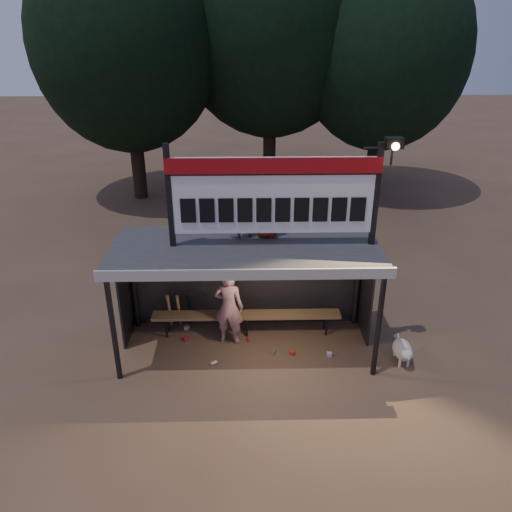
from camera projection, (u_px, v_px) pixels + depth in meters
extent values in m
plane|color=brown|center=(247.00, 348.00, 10.28)|extent=(80.00, 80.00, 0.00)
imported|color=silver|center=(229.00, 307.00, 10.15)|extent=(0.68, 0.53, 1.65)
imported|color=slate|center=(238.00, 209.00, 9.44)|extent=(0.67, 0.61, 1.12)
imported|color=#A22018|center=(267.00, 210.00, 9.45)|extent=(0.56, 0.40, 1.07)
cube|color=#37373A|center=(246.00, 248.00, 9.32)|extent=(5.00, 2.00, 0.12)
cube|color=beige|center=(246.00, 274.00, 8.42)|extent=(5.10, 0.06, 0.20)
cylinder|color=black|center=(113.00, 328.00, 8.95)|extent=(0.10, 0.10, 2.20)
cylinder|color=black|center=(379.00, 325.00, 9.05)|extent=(0.10, 0.10, 2.20)
cylinder|color=black|center=(133.00, 281.00, 10.58)|extent=(0.10, 0.10, 2.20)
cylinder|color=black|center=(358.00, 279.00, 10.68)|extent=(0.10, 0.10, 2.20)
cube|color=black|center=(246.00, 278.00, 10.72)|extent=(5.00, 0.04, 2.20)
cube|color=black|center=(124.00, 291.00, 10.21)|extent=(0.04, 1.00, 2.20)
cube|color=black|center=(367.00, 288.00, 10.32)|extent=(0.04, 1.00, 2.20)
cylinder|color=black|center=(246.00, 233.00, 10.28)|extent=(5.00, 0.06, 0.06)
cube|color=black|center=(170.00, 197.00, 8.87)|extent=(0.10, 0.10, 1.90)
cube|color=black|center=(376.00, 195.00, 8.95)|extent=(0.10, 0.10, 1.90)
cube|color=white|center=(273.00, 196.00, 8.91)|extent=(3.80, 0.08, 1.40)
cube|color=#A50B10|center=(274.00, 166.00, 8.62)|extent=(3.80, 0.04, 0.28)
cube|color=black|center=(274.00, 174.00, 8.68)|extent=(3.80, 0.02, 0.03)
cube|color=black|center=(188.00, 211.00, 8.93)|extent=(0.27, 0.03, 0.45)
cube|color=black|center=(207.00, 211.00, 8.94)|extent=(0.27, 0.03, 0.45)
cube|color=black|center=(226.00, 210.00, 8.95)|extent=(0.27, 0.03, 0.45)
cube|color=black|center=(245.00, 210.00, 8.96)|extent=(0.27, 0.03, 0.45)
cube|color=black|center=(264.00, 210.00, 8.96)|extent=(0.27, 0.03, 0.45)
cube|color=black|center=(283.00, 210.00, 8.97)|extent=(0.27, 0.03, 0.45)
cube|color=black|center=(301.00, 210.00, 8.98)|extent=(0.27, 0.03, 0.45)
cube|color=black|center=(320.00, 210.00, 8.98)|extent=(0.27, 0.03, 0.45)
cube|color=black|center=(339.00, 210.00, 8.99)|extent=(0.27, 0.03, 0.45)
cube|color=black|center=(358.00, 209.00, 9.00)|extent=(0.27, 0.03, 0.45)
cylinder|color=black|center=(378.00, 148.00, 8.59)|extent=(0.50, 0.04, 0.04)
cylinder|color=black|center=(392.00, 156.00, 8.65)|extent=(0.04, 0.04, 0.30)
cube|color=black|center=(394.00, 143.00, 8.50)|extent=(0.30, 0.22, 0.18)
sphere|color=#FFD88C|center=(395.00, 146.00, 8.44)|extent=(0.14, 0.14, 0.14)
cube|color=olive|center=(246.00, 315.00, 10.59)|extent=(4.00, 0.35, 0.06)
cylinder|color=black|center=(166.00, 328.00, 10.54)|extent=(0.05, 0.05, 0.45)
cylinder|color=black|center=(168.00, 322.00, 10.75)|extent=(0.05, 0.05, 0.45)
cylinder|color=black|center=(247.00, 327.00, 10.57)|extent=(0.05, 0.05, 0.45)
cylinder|color=black|center=(246.00, 321.00, 10.79)|extent=(0.05, 0.05, 0.45)
cylinder|color=black|center=(326.00, 326.00, 10.61)|extent=(0.05, 0.05, 0.45)
cylinder|color=black|center=(325.00, 320.00, 10.83)|extent=(0.05, 0.05, 0.45)
cylinder|color=black|center=(137.00, 149.00, 18.46)|extent=(0.50, 0.50, 3.74)
ellipsoid|color=black|center=(126.00, 41.00, 16.92)|extent=(6.46, 6.46, 7.48)
cylinder|color=#322116|center=(270.00, 134.00, 19.84)|extent=(0.50, 0.50, 4.18)
ellipsoid|color=black|center=(271.00, 20.00, 18.11)|extent=(7.22, 7.22, 8.36)
cylinder|color=black|center=(375.00, 147.00, 19.15)|extent=(0.50, 0.50, 3.52)
ellipsoid|color=black|center=(384.00, 51.00, 17.70)|extent=(6.08, 6.08, 7.04)
ellipsoid|color=silver|center=(402.00, 350.00, 9.76)|extent=(0.36, 0.58, 0.36)
sphere|color=white|center=(407.00, 354.00, 9.47)|extent=(0.22, 0.22, 0.22)
cone|color=beige|center=(409.00, 358.00, 9.39)|extent=(0.10, 0.10, 0.10)
cone|color=beige|center=(406.00, 351.00, 9.41)|extent=(0.06, 0.06, 0.07)
cone|color=beige|center=(411.00, 351.00, 9.41)|extent=(0.06, 0.06, 0.07)
cylinder|color=#EDE4CD|center=(400.00, 363.00, 9.67)|extent=(0.05, 0.05, 0.18)
cylinder|color=beige|center=(408.00, 363.00, 9.68)|extent=(0.05, 0.05, 0.18)
cylinder|color=beige|center=(395.00, 352.00, 10.00)|extent=(0.05, 0.05, 0.18)
cylinder|color=beige|center=(403.00, 352.00, 10.00)|extent=(0.05, 0.05, 0.18)
cylinder|color=beige|center=(398.00, 338.00, 10.00)|extent=(0.04, 0.16, 0.14)
cylinder|color=#A0764A|center=(170.00, 310.00, 10.80)|extent=(0.08, 0.27, 0.84)
cylinder|color=#9C6E49|center=(179.00, 310.00, 10.81)|extent=(0.07, 0.30, 0.83)
cylinder|color=black|center=(188.00, 310.00, 10.81)|extent=(0.08, 0.33, 0.83)
cube|color=red|center=(292.00, 353.00, 10.05)|extent=(0.12, 0.11, 0.08)
cylinder|color=#AEAEB3|center=(274.00, 353.00, 10.07)|extent=(0.10, 0.14, 0.07)
cube|color=silver|center=(187.00, 328.00, 10.88)|extent=(0.12, 0.12, 0.08)
cylinder|color=red|center=(248.00, 339.00, 10.49)|extent=(0.08, 0.13, 0.07)
cube|color=silver|center=(329.00, 354.00, 10.01)|extent=(0.11, 0.08, 0.08)
cylinder|color=silver|center=(214.00, 363.00, 9.76)|extent=(0.14, 0.12, 0.07)
cube|color=#A91D1D|center=(186.00, 339.00, 10.50)|extent=(0.10, 0.12, 0.08)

